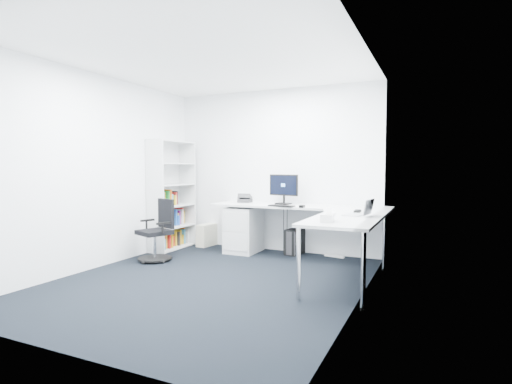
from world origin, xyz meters
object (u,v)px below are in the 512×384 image
at_px(bookshelf, 172,195).
at_px(monitor, 283,189).
at_px(task_chair, 154,230).
at_px(l_desk, 290,235).
at_px(laptop, 354,207).

distance_m(bookshelf, monitor, 1.94).
bearing_deg(task_chair, monitor, 58.78).
bearing_deg(monitor, l_desk, -46.92).
relative_size(task_chair, laptop, 3.05).
bearing_deg(monitor, bookshelf, -158.63).
relative_size(l_desk, bookshelf, 1.50).
distance_m(l_desk, laptop, 1.31).
xyz_separation_m(bookshelf, laptop, (3.22, -0.65, -0.01)).
height_order(task_chair, monitor, monitor).
height_order(bookshelf, monitor, bookshelf).
bearing_deg(bookshelf, monitor, 11.05).
relative_size(bookshelf, laptop, 6.14).
height_order(bookshelf, laptop, bookshelf).
bearing_deg(l_desk, laptop, -29.99).
bearing_deg(l_desk, monitor, 122.76).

